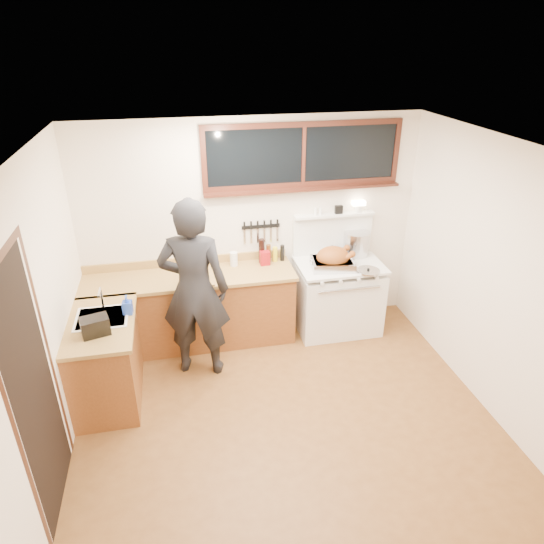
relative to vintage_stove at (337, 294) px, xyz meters
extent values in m
cube|color=brown|center=(-1.00, -1.41, -0.48)|extent=(4.00, 3.50, 0.02)
cube|color=white|center=(-1.00, 0.36, 0.83)|extent=(4.00, 0.05, 2.60)
cube|color=white|center=(-1.00, -3.19, 0.83)|extent=(4.00, 0.05, 2.60)
cube|color=white|center=(-3.03, -1.41, 0.83)|extent=(0.05, 3.50, 2.60)
cube|color=white|center=(1.02, -1.41, 0.83)|extent=(0.05, 3.50, 2.60)
cube|color=white|center=(-1.00, -1.41, 2.16)|extent=(4.00, 3.50, 0.05)
cube|color=brown|center=(-1.80, 0.04, -0.04)|extent=(2.40, 0.60, 0.86)
cube|color=#A78042|center=(-1.80, 0.03, 0.41)|extent=(2.44, 0.64, 0.04)
cube|color=#A78042|center=(-1.80, 0.32, 0.48)|extent=(2.40, 0.03, 0.10)
sphere|color=#B78C38|center=(-2.80, -0.24, 0.23)|extent=(0.03, 0.03, 0.03)
sphere|color=#B78C38|center=(-2.30, -0.24, 0.23)|extent=(0.03, 0.03, 0.03)
sphere|color=#B78C38|center=(-1.80, -0.24, 0.23)|extent=(0.03, 0.03, 0.03)
sphere|color=#B78C38|center=(-1.30, -0.24, 0.23)|extent=(0.03, 0.03, 0.03)
sphere|color=#B78C38|center=(-0.85, -0.24, 0.23)|extent=(0.03, 0.03, 0.03)
cube|color=brown|center=(-2.70, -0.79, -0.04)|extent=(0.60, 1.05, 0.86)
cube|color=#A78042|center=(-2.69, -0.79, 0.41)|extent=(0.64, 1.09, 0.04)
cube|color=white|center=(-2.68, -0.71, 0.37)|extent=(0.45, 0.40, 0.14)
cube|color=white|center=(-2.68, -0.71, 0.44)|extent=(0.50, 0.45, 0.01)
cylinder|color=silver|center=(-2.68, -0.53, 0.55)|extent=(0.02, 0.02, 0.24)
cylinder|color=silver|center=(-2.68, -0.61, 0.66)|extent=(0.02, 0.18, 0.02)
cube|color=white|center=(0.00, -0.01, -0.06)|extent=(1.00, 0.70, 0.82)
cube|color=white|center=(0.00, -0.01, 0.42)|extent=(1.02, 0.72, 0.03)
cube|color=white|center=(0.00, -0.35, 0.05)|extent=(0.88, 0.02, 0.46)
cylinder|color=silver|center=(0.00, -0.38, 0.27)|extent=(0.75, 0.02, 0.02)
cylinder|color=white|center=(-0.33, -0.37, 0.38)|extent=(0.04, 0.03, 0.04)
cylinder|color=white|center=(-0.11, -0.37, 0.38)|extent=(0.04, 0.03, 0.04)
cylinder|color=white|center=(0.11, -0.37, 0.38)|extent=(0.04, 0.03, 0.04)
cylinder|color=white|center=(0.33, -0.37, 0.38)|extent=(0.04, 0.03, 0.04)
cube|color=white|center=(0.00, 0.31, 0.68)|extent=(1.00, 0.05, 0.50)
cube|color=white|center=(0.00, 0.28, 0.95)|extent=(1.00, 0.12, 0.03)
cylinder|color=white|center=(0.30, 0.28, 1.01)|extent=(0.09, 0.09, 0.09)
cube|color=#FFE5B2|center=(0.30, 0.28, 1.08)|extent=(0.16, 0.08, 0.05)
cube|color=black|center=(0.05, 0.28, 1.01)|extent=(0.09, 0.05, 0.10)
cylinder|color=white|center=(-0.18, 0.28, 1.01)|extent=(0.04, 0.04, 0.09)
cylinder|color=white|center=(-0.24, 0.28, 1.01)|extent=(0.04, 0.04, 0.09)
cube|color=black|center=(-0.40, 0.32, 1.68)|extent=(2.20, 0.01, 0.62)
cube|color=black|center=(-0.40, 0.32, 2.02)|extent=(2.32, 0.04, 0.06)
cube|color=black|center=(-0.40, 0.32, 1.34)|extent=(2.32, 0.04, 0.06)
cube|color=black|center=(-1.53, 0.32, 1.68)|extent=(0.06, 0.04, 0.62)
cube|color=black|center=(0.73, 0.32, 1.68)|extent=(0.06, 0.04, 0.62)
cube|color=black|center=(-0.40, 0.32, 1.68)|extent=(0.04, 0.04, 0.62)
cube|color=black|center=(-0.40, 0.27, 1.30)|extent=(2.32, 0.13, 0.03)
cube|color=black|center=(-2.99, -1.96, 0.58)|extent=(0.01, 0.86, 2.10)
cube|color=black|center=(-2.99, -2.45, 0.58)|extent=(0.01, 0.07, 2.10)
cube|color=black|center=(-2.99, -1.48, 0.58)|extent=(0.01, 0.07, 2.10)
cube|color=black|center=(-0.90, 0.33, 0.85)|extent=(0.46, 0.02, 0.04)
cube|color=silver|center=(-1.10, 0.31, 0.74)|extent=(0.02, 0.00, 0.18)
cube|color=black|center=(-1.10, 0.31, 0.88)|extent=(0.02, 0.02, 0.10)
cube|color=silver|center=(-1.02, 0.31, 0.74)|extent=(0.02, 0.00, 0.18)
cube|color=black|center=(-1.02, 0.31, 0.88)|extent=(0.02, 0.02, 0.10)
cube|color=silver|center=(-0.94, 0.31, 0.74)|extent=(0.02, 0.00, 0.18)
cube|color=black|center=(-0.94, 0.31, 0.88)|extent=(0.02, 0.02, 0.10)
cube|color=silver|center=(-0.86, 0.31, 0.74)|extent=(0.03, 0.00, 0.18)
cube|color=black|center=(-0.86, 0.31, 0.88)|extent=(0.02, 0.02, 0.10)
cube|color=silver|center=(-0.78, 0.31, 0.74)|extent=(0.03, 0.00, 0.18)
cube|color=black|center=(-0.78, 0.31, 0.88)|extent=(0.02, 0.02, 0.10)
cube|color=silver|center=(-0.70, 0.31, 0.74)|extent=(0.03, 0.00, 0.18)
cube|color=black|center=(-0.70, 0.31, 0.88)|extent=(0.02, 0.02, 0.10)
imported|color=black|center=(-1.76, -0.51, 0.53)|extent=(0.82, 0.64, 2.00)
imported|color=blue|center=(-2.43, -0.68, 0.53)|extent=(0.10, 0.10, 0.20)
cube|color=black|center=(-2.70, -0.99, 0.52)|extent=(0.28, 0.23, 0.17)
cube|color=#A78042|center=(-1.73, -0.12, 0.44)|extent=(0.43, 0.33, 0.02)
ellipsoid|color=brown|center=(-1.73, -0.12, 0.51)|extent=(0.23, 0.17, 0.13)
sphere|color=brown|center=(-1.63, -0.07, 0.53)|extent=(0.05, 0.05, 0.05)
sphere|color=brown|center=(-1.63, -0.17, 0.53)|extent=(0.05, 0.05, 0.05)
cube|color=silver|center=(-0.12, -0.10, 0.48)|extent=(0.54, 0.44, 0.10)
cube|color=#3F3F42|center=(-0.12, -0.10, 0.52)|extent=(0.48, 0.38, 0.03)
torus|color=silver|center=(-0.38, -0.10, 0.53)|extent=(0.03, 0.10, 0.10)
torus|color=silver|center=(0.13, -0.10, 0.53)|extent=(0.03, 0.10, 0.10)
ellipsoid|color=brown|center=(-0.12, -0.10, 0.57)|extent=(0.42, 0.34, 0.25)
cylinder|color=brown|center=(0.01, -0.19, 0.59)|extent=(0.14, 0.08, 0.11)
sphere|color=brown|center=(0.08, -0.19, 0.63)|extent=(0.07, 0.07, 0.07)
cylinder|color=brown|center=(0.01, 0.00, 0.59)|extent=(0.14, 0.08, 0.11)
sphere|color=brown|center=(0.08, 0.00, 0.63)|extent=(0.07, 0.07, 0.07)
cylinder|color=silver|center=(0.28, 0.21, 0.58)|extent=(0.35, 0.35, 0.30)
cylinder|color=silver|center=(0.02, 0.17, 0.49)|extent=(0.18, 0.18, 0.11)
cylinder|color=black|center=(-0.01, 0.28, 0.54)|extent=(0.05, 0.15, 0.02)
cylinder|color=silver|center=(0.25, -0.29, 0.45)|extent=(0.31, 0.31, 0.02)
sphere|color=black|center=(0.25, -0.29, 0.46)|extent=(0.03, 0.03, 0.03)
cube|color=maroon|center=(-0.89, 0.15, 0.52)|extent=(0.12, 0.10, 0.17)
cylinder|color=white|center=(-1.26, 0.20, 0.52)|extent=(0.12, 0.12, 0.17)
cylinder|color=black|center=(-0.91, 0.22, 0.58)|extent=(0.07, 0.07, 0.30)
cylinder|color=black|center=(-0.83, 0.22, 0.54)|extent=(0.06, 0.06, 0.22)
cylinder|color=black|center=(-0.75, 0.22, 0.52)|extent=(0.06, 0.06, 0.18)
cylinder|color=black|center=(-0.66, 0.22, 0.53)|extent=(0.05, 0.05, 0.20)
camera|label=1|loc=(-1.88, -5.00, 2.94)|focal=32.00mm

